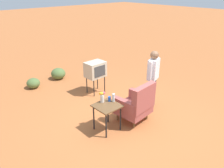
% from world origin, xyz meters
% --- Properties ---
extents(ground_plane, '(60.00, 60.00, 0.00)m').
position_xyz_m(ground_plane, '(0.00, 0.00, 0.00)').
color(ground_plane, '#AD6033').
extents(armchair, '(0.83, 0.84, 1.06)m').
position_xyz_m(armchair, '(-0.03, 0.16, 0.50)').
color(armchair, brown).
rests_on(armchair, ground).
extents(side_table, '(0.56, 0.56, 0.66)m').
position_xyz_m(side_table, '(0.74, -0.05, 0.56)').
color(side_table, black).
rests_on(side_table, ground).
extents(tv_on_stand, '(0.61, 0.46, 1.03)m').
position_xyz_m(tv_on_stand, '(-0.32, -1.82, 0.78)').
color(tv_on_stand, black).
rests_on(tv_on_stand, ground).
extents(person_standing, '(0.55, 0.32, 1.64)m').
position_xyz_m(person_standing, '(-0.90, -0.04, 0.94)').
color(person_standing, '#2D3347').
rests_on(person_standing, ground).
extents(soda_can_blue, '(0.07, 0.07, 0.12)m').
position_xyz_m(soda_can_blue, '(0.57, -0.16, 0.72)').
color(soda_can_blue, blue).
rests_on(soda_can_blue, side_table).
extents(bottle_short_clear, '(0.06, 0.06, 0.20)m').
position_xyz_m(bottle_short_clear, '(0.50, -0.08, 0.76)').
color(bottle_short_clear, silver).
rests_on(bottle_short_clear, side_table).
extents(flower_vase, '(0.15, 0.10, 0.27)m').
position_xyz_m(flower_vase, '(0.72, -0.24, 0.81)').
color(flower_vase, silver).
rests_on(flower_vase, side_table).
extents(shrub_near, '(0.44, 0.44, 0.34)m').
position_xyz_m(shrub_near, '(1.02, -3.51, 0.17)').
color(shrub_near, '#516B38').
rests_on(shrub_near, ground).
extents(shrub_mid, '(0.52, 0.52, 0.40)m').
position_xyz_m(shrub_mid, '(-0.02, -3.65, 0.20)').
color(shrub_mid, '#516B38').
rests_on(shrub_mid, ground).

